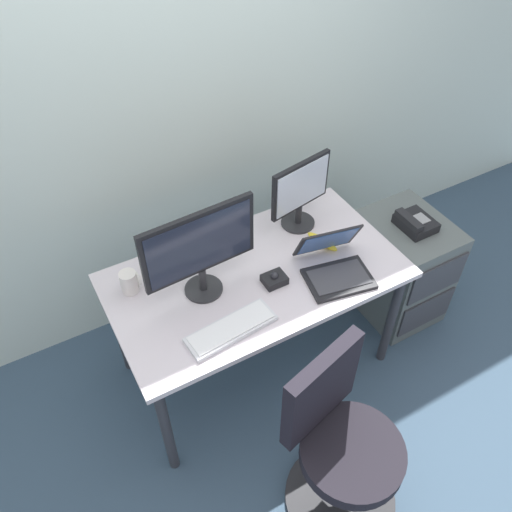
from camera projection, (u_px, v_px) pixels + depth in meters
ground_plane at (256, 361)px, 3.06m from camera, size 8.00×8.00×0.00m
back_wall at (181, 83)px, 2.54m from camera, size 6.00×0.10×2.80m
desk at (256, 285)px, 2.60m from camera, size 1.42×0.78×0.74m
file_cabinet at (401, 268)px, 3.13m from camera, size 0.42×0.53×0.67m
desk_phone at (415, 223)px, 2.86m from camera, size 0.17×0.20×0.09m
office_chair at (340, 448)px, 2.23m from camera, size 0.52×0.53×0.95m
monitor_main at (200, 248)px, 2.27m from camera, size 0.54×0.18×0.46m
monitor_side at (300, 191)px, 2.65m from camera, size 0.37×0.18×0.39m
keyboard at (231, 329)px, 2.28m from camera, size 0.42×0.17×0.03m
laptop at (334, 265)px, 2.51m from camera, size 0.37×0.38×0.22m
trackball_mouse at (274, 279)px, 2.48m from camera, size 0.11×0.09×0.07m
coffee_mug at (130, 282)px, 2.42m from camera, size 0.09×0.08×0.11m
cell_phone at (232, 238)px, 2.72m from camera, size 0.09×0.15×0.01m
banana at (322, 242)px, 2.67m from camera, size 0.10×0.19×0.04m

